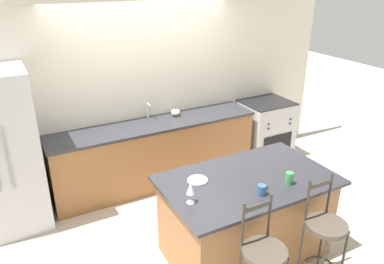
{
  "coord_description": "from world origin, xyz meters",
  "views": [
    {
      "loc": [
        -1.77,
        -4.08,
        2.85
      ],
      "look_at": [
        0.11,
        -0.54,
        1.12
      ],
      "focal_mm": 35.0,
      "sensor_mm": 36.0,
      "label": 1
    }
  ],
  "objects_px": {
    "bar_stool_far": "(324,235)",
    "coffee_mug": "(262,190)",
    "oven_range": "(265,129)",
    "bar_stool_near": "(263,261)",
    "tumbler_cup": "(289,178)",
    "refrigerator": "(1,153)",
    "wine_glass": "(191,189)",
    "pumpkin_decoration": "(176,112)",
    "dinner_plate": "(198,180)"
  },
  "relations": [
    {
      "from": "bar_stool_near",
      "to": "bar_stool_far",
      "type": "distance_m",
      "value": 0.72
    },
    {
      "from": "bar_stool_near",
      "to": "coffee_mug",
      "type": "height_order",
      "value": "bar_stool_near"
    },
    {
      "from": "wine_glass",
      "to": "bar_stool_far",
      "type": "bearing_deg",
      "value": -30.28
    },
    {
      "from": "oven_range",
      "to": "bar_stool_far",
      "type": "relative_size",
      "value": 0.82
    },
    {
      "from": "bar_stool_near",
      "to": "wine_glass",
      "type": "xyz_separation_m",
      "value": [
        -0.35,
        0.64,
        0.46
      ]
    },
    {
      "from": "pumpkin_decoration",
      "to": "refrigerator",
      "type": "bearing_deg",
      "value": -175.16
    },
    {
      "from": "bar_stool_near",
      "to": "tumbler_cup",
      "type": "relative_size",
      "value": 9.0
    },
    {
      "from": "oven_range",
      "to": "bar_stool_near",
      "type": "relative_size",
      "value": 0.82
    },
    {
      "from": "bar_stool_far",
      "to": "tumbler_cup",
      "type": "relative_size",
      "value": 9.0
    },
    {
      "from": "wine_glass",
      "to": "coffee_mug",
      "type": "height_order",
      "value": "wine_glass"
    },
    {
      "from": "tumbler_cup",
      "to": "refrigerator",
      "type": "bearing_deg",
      "value": 141.01
    },
    {
      "from": "bar_stool_far",
      "to": "tumbler_cup",
      "type": "bearing_deg",
      "value": 98.59
    },
    {
      "from": "bar_stool_far",
      "to": "tumbler_cup",
      "type": "xyz_separation_m",
      "value": [
        -0.07,
        0.46,
        0.38
      ]
    },
    {
      "from": "bar_stool_far",
      "to": "tumbler_cup",
      "type": "height_order",
      "value": "bar_stool_far"
    },
    {
      "from": "oven_range",
      "to": "pumpkin_decoration",
      "type": "height_order",
      "value": "pumpkin_decoration"
    },
    {
      "from": "refrigerator",
      "to": "dinner_plate",
      "type": "bearing_deg",
      "value": -41.77
    },
    {
      "from": "refrigerator",
      "to": "tumbler_cup",
      "type": "distance_m",
      "value": 3.17
    },
    {
      "from": "wine_glass",
      "to": "coffee_mug",
      "type": "distance_m",
      "value": 0.68
    },
    {
      "from": "oven_range",
      "to": "bar_stool_near",
      "type": "bearing_deg",
      "value": -128.59
    },
    {
      "from": "bar_stool_far",
      "to": "coffee_mug",
      "type": "xyz_separation_m",
      "value": [
        -0.42,
        0.43,
        0.37
      ]
    },
    {
      "from": "oven_range",
      "to": "bar_stool_far",
      "type": "height_order",
      "value": "bar_stool_far"
    },
    {
      "from": "bar_stool_near",
      "to": "wine_glass",
      "type": "bearing_deg",
      "value": 118.95
    },
    {
      "from": "bar_stool_far",
      "to": "oven_range",
      "type": "bearing_deg",
      "value": 62.81
    },
    {
      "from": "dinner_plate",
      "to": "coffee_mug",
      "type": "height_order",
      "value": "coffee_mug"
    },
    {
      "from": "bar_stool_far",
      "to": "coffee_mug",
      "type": "relative_size",
      "value": 10.02
    },
    {
      "from": "bar_stool_near",
      "to": "dinner_plate",
      "type": "xyz_separation_m",
      "value": [
        -0.11,
        0.94,
        0.33
      ]
    },
    {
      "from": "bar_stool_near",
      "to": "tumbler_cup",
      "type": "height_order",
      "value": "bar_stool_near"
    },
    {
      "from": "bar_stool_near",
      "to": "pumpkin_decoration",
      "type": "relative_size",
      "value": 8.9
    },
    {
      "from": "dinner_plate",
      "to": "refrigerator",
      "type": "bearing_deg",
      "value": 138.23
    },
    {
      "from": "oven_range",
      "to": "bar_stool_near",
      "type": "height_order",
      "value": "bar_stool_near"
    },
    {
      "from": "bar_stool_far",
      "to": "wine_glass",
      "type": "xyz_separation_m",
      "value": [
        -1.07,
        0.63,
        0.46
      ]
    },
    {
      "from": "oven_range",
      "to": "coffee_mug",
      "type": "height_order",
      "value": "coffee_mug"
    },
    {
      "from": "refrigerator",
      "to": "pumpkin_decoration",
      "type": "relative_size",
      "value": 14.76
    },
    {
      "from": "bar_stool_far",
      "to": "dinner_plate",
      "type": "distance_m",
      "value": 1.29
    },
    {
      "from": "refrigerator",
      "to": "bar_stool_near",
      "type": "distance_m",
      "value": 3.08
    },
    {
      "from": "oven_range",
      "to": "tumbler_cup",
      "type": "distance_m",
      "value": 2.5
    },
    {
      "from": "refrigerator",
      "to": "tumbler_cup",
      "type": "height_order",
      "value": "refrigerator"
    },
    {
      "from": "bar_stool_far",
      "to": "dinner_plate",
      "type": "bearing_deg",
      "value": 131.74
    },
    {
      "from": "oven_range",
      "to": "bar_stool_far",
      "type": "bearing_deg",
      "value": -117.19
    },
    {
      "from": "refrigerator",
      "to": "dinner_plate",
      "type": "relative_size",
      "value": 9.29
    },
    {
      "from": "refrigerator",
      "to": "bar_stool_far",
      "type": "relative_size",
      "value": 1.66
    },
    {
      "from": "oven_range",
      "to": "pumpkin_decoration",
      "type": "relative_size",
      "value": 7.32
    },
    {
      "from": "bar_stool_near",
      "to": "tumbler_cup",
      "type": "distance_m",
      "value": 0.89
    },
    {
      "from": "wine_glass",
      "to": "refrigerator",
      "type": "bearing_deg",
      "value": 128.67
    },
    {
      "from": "tumbler_cup",
      "to": "pumpkin_decoration",
      "type": "distance_m",
      "value": 2.19
    },
    {
      "from": "coffee_mug",
      "to": "tumbler_cup",
      "type": "distance_m",
      "value": 0.36
    },
    {
      "from": "refrigerator",
      "to": "oven_range",
      "type": "xyz_separation_m",
      "value": [
        3.81,
        0.05,
        -0.48
      ]
    },
    {
      "from": "coffee_mug",
      "to": "refrigerator",
      "type": "bearing_deg",
      "value": 136.21
    },
    {
      "from": "pumpkin_decoration",
      "to": "oven_range",
      "type": "bearing_deg",
      "value": -5.49
    },
    {
      "from": "refrigerator",
      "to": "bar_stool_near",
      "type": "xyz_separation_m",
      "value": [
        1.81,
        -2.46,
        -0.35
      ]
    }
  ]
}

